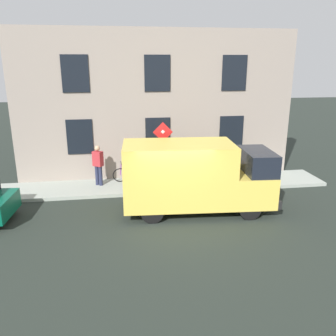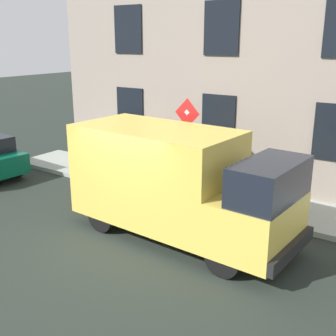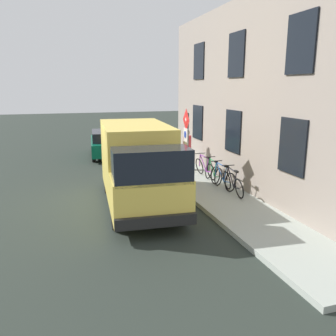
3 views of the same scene
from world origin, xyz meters
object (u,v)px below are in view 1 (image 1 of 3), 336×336
bicycle_purple (132,173)px  delivery_van (195,175)px  sign_post_stacked (163,150)px  pedestrian (98,164)px  bicycle_black (185,171)px  bicycle_blue (167,172)px  bicycle_green (150,173)px

bicycle_purple → delivery_van: bearing=120.2°
sign_post_stacked → pedestrian: size_ratio=1.56×
bicycle_black → bicycle_blue: same height
delivery_van → bicycle_black: size_ratio=3.18×
sign_post_stacked → bicycle_black: sign_post_stacked is taller
sign_post_stacked → pedestrian: sign_post_stacked is taller
sign_post_stacked → bicycle_green: (1.26, 0.41, -1.30)m
delivery_van → sign_post_stacked: bearing=119.1°
sign_post_stacked → bicycle_blue: bearing=-16.2°
bicycle_purple → sign_post_stacked: bearing=130.1°
sign_post_stacked → delivery_van: 2.15m
sign_post_stacked → bicycle_blue: sign_post_stacked is taller
sign_post_stacked → bicycle_green: sign_post_stacked is taller
bicycle_black → pedestrian: pedestrian is taller
bicycle_green → pedestrian: size_ratio=1.00×
sign_post_stacked → bicycle_black: bearing=-42.2°
bicycle_black → bicycle_blue: bearing=5.0°
bicycle_black → sign_post_stacked: bearing=52.8°
bicycle_green → delivery_van: bearing=117.0°
bicycle_black → bicycle_blue: 0.78m
bicycle_black → pedestrian: (-0.24, 3.76, 0.56)m
bicycle_blue → bicycle_purple: 1.56m
delivery_van → bicycle_black: bearing=89.3°
bicycle_black → pedestrian: size_ratio=1.00×
bicycle_black → bicycle_green: bearing=4.9°
bicycle_black → bicycle_purple: (-0.00, 2.33, 0.00)m
delivery_van → bicycle_black: 3.27m
pedestrian → delivery_van: bearing=84.8°
delivery_van → bicycle_blue: 3.30m
sign_post_stacked → bicycle_black: (1.26, -1.14, -1.30)m
sign_post_stacked → bicycle_purple: size_ratio=1.56×
delivery_van → bicycle_purple: delivery_van is taller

